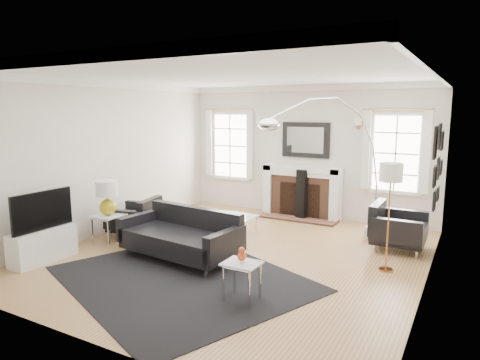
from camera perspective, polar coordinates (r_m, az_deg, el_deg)
The scene contains 25 objects.
floor at distance 6.94m, azimuth -0.28°, elevation -9.89°, with size 6.00×6.00×0.00m, color olive.
back_wall at distance 9.32m, azimuth 8.79°, elevation 3.78°, with size 5.50×0.04×2.80m, color silver.
front_wall at distance 4.29m, azimuth -20.34°, elevation -3.13°, with size 5.50×0.04×2.80m, color silver.
left_wall at distance 8.30m, azimuth -17.11°, elevation 2.81°, with size 0.04×6.00×2.80m, color silver.
right_wall at distance 5.80m, azimuth 24.15°, elevation -0.25°, with size 0.04×6.00×2.80m, color silver.
ceiling at distance 6.57m, azimuth -0.30°, elevation 13.84°, with size 5.50×6.00×0.02m, color white.
crown_molding at distance 6.57m, azimuth -0.30°, elevation 13.32°, with size 5.50×6.00×0.12m, color white.
fireplace at distance 9.25m, azimuth 8.21°, elevation -1.62°, with size 1.70×0.69×1.11m.
mantel_mirror at distance 9.26m, azimuth 8.73°, elevation 5.30°, with size 1.05×0.07×0.75m.
window_left at distance 10.06m, azimuth -1.27°, elevation 4.62°, with size 1.24×0.15×1.62m.
window_right at distance 8.80m, azimuth 20.06°, elevation 3.39°, with size 1.24×0.15×1.62m.
gallery_wall at distance 7.06m, azimuth 24.90°, elevation 2.37°, with size 0.04×1.73×1.29m.
tv_unit at distance 7.20m, azimuth -24.80°, elevation -7.31°, with size 0.35×1.00×1.09m.
area_rug at distance 6.05m, azimuth -7.80°, elevation -12.86°, with size 3.22×2.68×0.01m, color black.
sofa at distance 6.75m, azimuth -7.66°, elevation -7.50°, with size 1.99×1.07×0.62m.
armchair_left at distance 8.09m, azimuth -13.60°, elevation -4.97°, with size 0.93×1.00×0.58m.
armchair_right at distance 7.56m, azimuth 20.00°, elevation -6.08°, with size 0.84×0.93×0.62m.
coffee_table at distance 7.88m, azimuth -1.15°, elevation -5.15°, with size 0.77×0.77×0.34m.
side_table_left at distance 7.67m, azimuth -17.13°, elevation -5.24°, with size 0.47×0.47×0.51m.
nesting_table at distance 5.25m, azimuth 0.23°, elevation -12.09°, with size 0.43×0.36×0.48m.
gourd_lamp at distance 7.57m, azimuth -17.29°, elevation -1.98°, with size 0.37×0.37×0.59m.
orange_vase at distance 5.17m, azimuth 0.23°, elevation -9.96°, with size 0.11×0.11×0.17m.
arc_floor_lamp at distance 7.46m, azimuth 11.25°, elevation 2.34°, with size 1.83×1.69×2.59m.
stick_floor_lamp at distance 6.28m, azimuth 19.47°, elevation 0.25°, with size 0.32×0.32×1.56m.
speaker_tower at distance 9.09m, azimuth 8.35°, elevation -1.91°, with size 0.21×0.21×1.05m, color black.
Camera 1 is at (3.21, -5.71, 2.28)m, focal length 32.00 mm.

